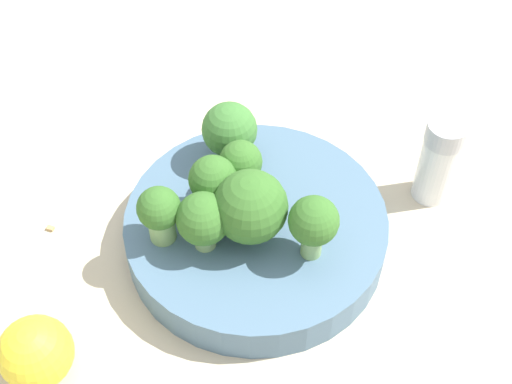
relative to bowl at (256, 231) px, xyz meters
The scene contains 13 objects.
ground_plane 0.02m from the bowl, ahead, with size 3.00×3.00×0.00m, color beige.
bowl is the anchor object (origin of this frame).
broccoli_floret_0 0.06m from the bowl, behind, with size 0.04×0.04×0.05m.
broccoli_floret_1 0.08m from the bowl, 152.22° to the right, with size 0.03×0.03×0.05m.
broccoli_floret_2 0.07m from the bowl, 25.12° to the right, with size 0.04×0.04×0.06m.
broccoli_floret_3 0.08m from the bowl, 121.75° to the left, with size 0.04×0.04×0.05m.
broccoli_floret_4 0.06m from the bowl, 133.31° to the right, with size 0.04×0.04×0.05m.
broccoli_floret_5 0.06m from the bowl, 126.80° to the left, with size 0.03×0.03×0.05m.
broccoli_floret_6 0.05m from the bowl, 94.65° to the right, with size 0.05×0.05×0.06m.
pepper_shaker 0.16m from the bowl, 33.08° to the left, with size 0.03×0.03×0.08m.
lemon_wedge 0.18m from the bowl, 130.09° to the right, with size 0.05×0.05×0.05m, color yellow.
almond_crumb_0 0.17m from the bowl, behind, with size 0.01×0.00×0.01m, color tan.
almond_crumb_1 0.11m from the bowl, 165.80° to the left, with size 0.01×0.01×0.01m, color #AD7F4C.
Camera 1 is at (0.08, -0.33, 0.46)m, focal length 50.00 mm.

